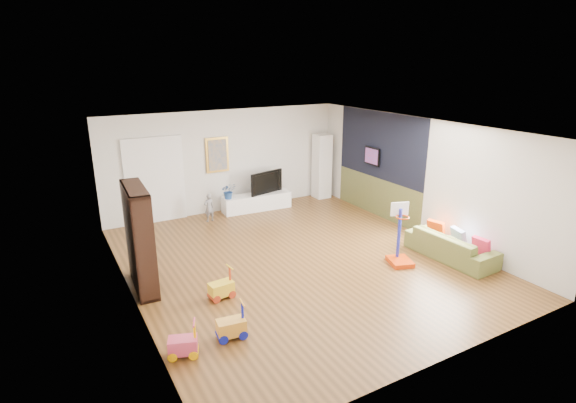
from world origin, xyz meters
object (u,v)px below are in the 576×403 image
sofa (451,246)px  basketball_hoop (402,235)px  bookshelf (139,239)px  media_console (257,202)px

sofa → basketball_hoop: size_ratio=1.51×
bookshelf → basketball_hoop: 4.96m
sofa → basketball_hoop: 1.18m
media_console → basketball_hoop: bearing=-73.9°
media_console → bookshelf: size_ratio=1.00×
bookshelf → media_console: bearing=41.9°
basketball_hoop → media_console: bearing=121.4°
bookshelf → sofa: (5.79, -1.86, -0.66)m
media_console → bookshelf: 4.76m
sofa → basketball_hoop: bearing=71.9°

